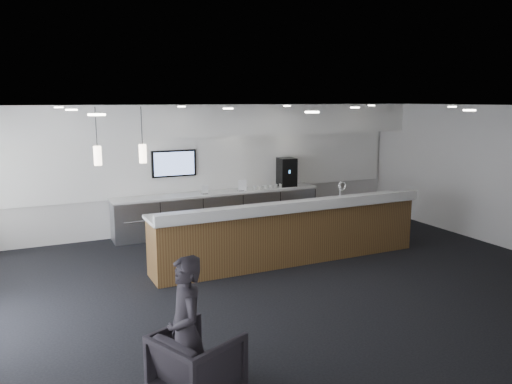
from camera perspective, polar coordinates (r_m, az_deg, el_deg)
name	(u,v)px	position (r m, az deg, el deg)	size (l,w,h in m)	color
ground	(293,278)	(8.95, 4.24, -9.83)	(10.00, 10.00, 0.00)	black
ceiling	(295,106)	(8.39, 4.52, 9.75)	(10.00, 8.00, 0.02)	black
back_wall	(213,167)	(12.14, -4.91, 2.87)	(10.00, 0.02, 3.00)	silver
right_wall	(499,176)	(11.80, 26.06, 1.61)	(0.02, 8.00, 3.00)	silver
soffit_bulkhead	(219,120)	(11.62, -4.23, 8.23)	(10.00, 0.90, 0.70)	white
alcove_panel	(214,163)	(12.10, -4.87, 3.32)	(9.80, 0.06, 1.40)	white
back_credenza	(219,211)	(11.99, -4.24, -2.19)	(5.06, 0.66, 0.95)	#9A9EA3
wall_tv	(174,163)	(11.73, -9.36, 3.24)	(1.05, 0.08, 0.62)	black
pendant_left	(142,153)	(8.33, -12.94, 4.35)	(0.12, 0.12, 0.30)	#FFE7C6
pendant_right	(97,155)	(8.22, -17.72, 4.03)	(0.12, 0.12, 0.30)	#FFE7C6
ceiling_can_lights	(295,108)	(8.39, 4.52, 9.55)	(7.00, 5.00, 0.02)	white
service_counter	(290,232)	(9.73, 3.87, -4.61)	(5.50, 0.94, 1.49)	#4E321A
coffee_machine	(287,172)	(12.65, 3.52, 2.30)	(0.45, 0.56, 0.71)	black
info_sign_left	(205,190)	(11.63, -5.82, 0.28)	(0.15, 0.02, 0.20)	white
info_sign_right	(242,185)	(11.96, -1.56, 0.76)	(0.20, 0.02, 0.26)	white
armchair	(197,364)	(5.59, -6.75, -18.92)	(0.78, 0.80, 0.73)	black
lounge_guest	(186,332)	(5.27, -8.01, -15.60)	(0.58, 0.38, 1.59)	black
cup_0	(281,185)	(12.48, 2.83, 0.75)	(0.09, 0.09, 0.09)	white
cup_1	(276,186)	(12.41, 2.26, 0.70)	(0.09, 0.09, 0.09)	white
cup_2	(271,186)	(12.35, 1.68, 0.66)	(0.09, 0.09, 0.09)	white
cup_3	(266,187)	(12.29, 1.10, 0.61)	(0.09, 0.09, 0.09)	white
cup_4	(260,187)	(12.23, 0.51, 0.56)	(0.09, 0.09, 0.09)	white
cup_5	(255,188)	(12.17, -0.08, 0.51)	(0.09, 0.09, 0.09)	white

